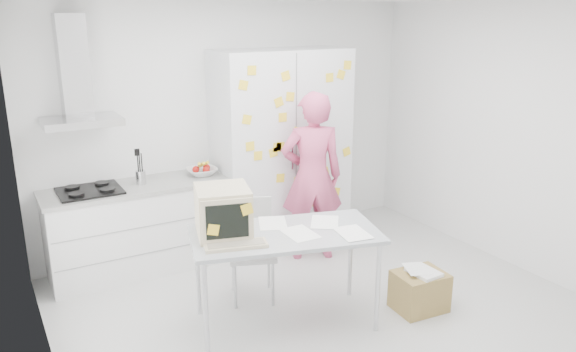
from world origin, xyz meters
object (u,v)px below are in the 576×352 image
chair (251,242)px  cardboard_box (420,290)px  person (312,177)px  desk (246,222)px

chair → cardboard_box: 1.59m
person → chair: 1.11m
chair → person: bearing=47.1°
cardboard_box → person: bearing=99.2°
desk → chair: (0.27, 0.47, -0.41)m
person → chair: person is taller
chair → desk: bearing=-98.2°
person → desk: (-1.21, -0.92, 0.03)m
person → desk: 1.52m
chair → cardboard_box: chair is taller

